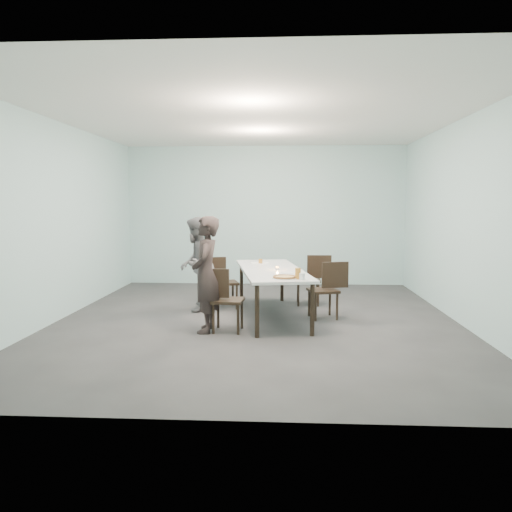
# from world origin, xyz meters

# --- Properties ---
(ground) EXTENTS (7.00, 7.00, 0.00)m
(ground) POSITION_xyz_m (0.00, 0.00, 0.00)
(ground) COLOR #333335
(ground) RESTS_ON ground
(room_shell) EXTENTS (6.02, 7.02, 3.01)m
(room_shell) POSITION_xyz_m (0.00, 0.00, 2.03)
(room_shell) COLOR silver
(room_shell) RESTS_ON ground
(table) EXTENTS (1.33, 2.71, 0.75)m
(table) POSITION_xyz_m (0.22, 0.32, 0.69)
(table) COLOR white
(table) RESTS_ON ground
(chair_near_left) EXTENTS (0.62, 0.45, 0.87)m
(chair_near_left) POSITION_xyz_m (-0.44, -0.63, 0.50)
(chair_near_left) COLOR black
(chair_near_left) RESTS_ON ground
(chair_far_left) EXTENTS (0.65, 0.52, 0.87)m
(chair_far_left) POSITION_xyz_m (-0.66, 0.89, 0.50)
(chair_far_left) COLOR black
(chair_far_left) RESTS_ON ground
(chair_near_right) EXTENTS (0.65, 0.51, 0.87)m
(chair_near_right) POSITION_xyz_m (1.09, 0.25, 0.50)
(chair_near_right) COLOR black
(chair_near_right) RESTS_ON ground
(chair_far_right) EXTENTS (0.61, 0.42, 0.87)m
(chair_far_right) POSITION_xyz_m (0.91, 1.28, 0.50)
(chair_far_right) COLOR black
(chair_far_right) RESTS_ON ground
(diner_near) EXTENTS (0.39, 0.59, 1.59)m
(diner_near) POSITION_xyz_m (-0.66, -0.67, 0.80)
(diner_near) COLOR black
(diner_near) RESTS_ON ground
(diner_far) EXTENTS (0.60, 0.76, 1.54)m
(diner_far) POSITION_xyz_m (-1.03, 0.69, 0.77)
(diner_far) COLOR slate
(diner_far) RESTS_ON ground
(pizza) EXTENTS (0.34, 0.34, 0.04)m
(pizza) POSITION_xyz_m (0.42, -0.68, 0.77)
(pizza) COLOR white
(pizza) RESTS_ON table
(side_plate) EXTENTS (0.18, 0.18, 0.01)m
(side_plate) POSITION_xyz_m (0.49, -0.17, 0.76)
(side_plate) COLOR white
(side_plate) RESTS_ON table
(beer_glass) EXTENTS (0.08, 0.08, 0.15)m
(beer_glass) POSITION_xyz_m (0.60, -0.71, 0.82)
(beer_glass) COLOR #BC7C29
(beer_glass) RESTS_ON table
(water_tumbler) EXTENTS (0.08, 0.08, 0.09)m
(water_tumbler) POSITION_xyz_m (0.65, -0.77, 0.80)
(water_tumbler) COLOR silver
(water_tumbler) RESTS_ON table
(tealight) EXTENTS (0.06, 0.06, 0.05)m
(tealight) POSITION_xyz_m (0.31, 0.21, 0.77)
(tealight) COLOR silver
(tealight) RESTS_ON table
(amber_tumbler) EXTENTS (0.07, 0.07, 0.08)m
(amber_tumbler) POSITION_xyz_m (0.01, 1.00, 0.79)
(amber_tumbler) COLOR #BC7C29
(amber_tumbler) RESTS_ON table
(menu) EXTENTS (0.33, 0.27, 0.01)m
(menu) POSITION_xyz_m (0.00, 1.06, 0.75)
(menu) COLOR silver
(menu) RESTS_ON table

